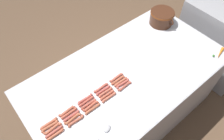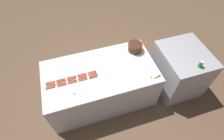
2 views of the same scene
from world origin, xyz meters
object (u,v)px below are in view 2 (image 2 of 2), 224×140
hot_dog_13 (83,77)px  hot_dog_4 (92,72)px  carrot (156,77)px  hot_dog_19 (93,76)px  hot_dog_7 (71,78)px  hot_dog_17 (72,81)px  hot_dog_6 (61,81)px  hot_dog_8 (82,76)px  hot_dog_0 (50,82)px  hot_dog_1 (61,79)px  hot_dog_16 (61,84)px  hot_dog_18 (83,78)px  hot_dog_15 (51,86)px  hot_dog_20 (50,88)px  hot_dog_9 (92,73)px  hot_dog_3 (82,74)px  serving_spoon (73,96)px  hot_dog_24 (93,77)px  hot_dog_14 (93,74)px  back_cabinet (179,70)px  hot_dog_2 (71,77)px  bean_pot (135,47)px  hot_dog_12 (72,80)px  hot_dog_23 (83,80)px  hot_dog_11 (61,82)px  hot_dog_22 (72,82)px  hot_dog_5 (50,83)px  hot_dog_21 (62,85)px  hot_dog_10 (51,85)px

hot_dog_13 → hot_dog_4: bearing=108.7°
carrot → hot_dog_19: bearing=-109.4°
hot_dog_7 → hot_dog_17: bearing=2.0°
hot_dog_6 → hot_dog_8: same height
hot_dog_0 → hot_dog_6: 0.18m
hot_dog_1 → hot_dog_4: size_ratio=1.00×
hot_dog_16 → hot_dog_18: size_ratio=1.00×
hot_dog_7 → hot_dog_15: size_ratio=1.00×
hot_dog_8 → hot_dog_20: bearing=-81.0°
hot_dog_7 → hot_dog_18: (0.06, 0.18, 0.00)m
hot_dog_1 → hot_dog_7: 0.18m
hot_dog_17 → hot_dog_9: bearing=99.2°
hot_dog_4 → hot_dog_6: bearing=-87.0°
hot_dog_13 → hot_dog_18: 0.03m
hot_dog_3 → hot_dog_8: size_ratio=1.00×
hot_dog_9 → hot_dog_7: bearing=-90.5°
hot_dog_9 → serving_spoon: 0.52m
hot_dog_3 → hot_dog_7: 0.18m
hot_dog_19 → hot_dog_24: same height
hot_dog_7 → hot_dog_14: (0.03, 0.36, 0.00)m
back_cabinet → hot_dog_4: bearing=-96.5°
hot_dog_1 → hot_dog_4: same height
hot_dog_2 → bean_pot: 1.31m
hot_dog_19 → carrot: (0.36, 1.01, 0.00)m
hot_dog_4 → hot_dog_12: same height
back_cabinet → hot_dog_0: (-0.19, -2.45, 0.38)m
hot_dog_23 → carrot: (0.32, 1.20, 0.00)m
hot_dog_11 → hot_dog_16: bearing=-13.3°
hot_dog_0 → hot_dog_12: 0.36m
hot_dog_19 → hot_dog_20: size_ratio=1.00×
hot_dog_2 → hot_dog_22: (0.12, -0.01, 0.00)m
hot_dog_16 → hot_dog_20: (0.03, -0.18, 0.00)m
hot_dog_3 → serving_spoon: bearing=-30.1°
hot_dog_5 → hot_dog_17: 0.36m
hot_dog_20 → bean_pot: size_ratio=0.46×
hot_dog_22 → hot_dog_17: bearing=174.7°
hot_dog_16 → hot_dog_21: size_ratio=1.00×
hot_dog_10 → bean_pot: bean_pot is taller
back_cabinet → hot_dog_21: size_ratio=6.39×
back_cabinet → hot_dog_13: size_ratio=6.38×
back_cabinet → hot_dog_20: bearing=-91.9°
hot_dog_0 → hot_dog_15: size_ratio=1.00×
hot_dog_19 → hot_dog_20: 0.72m
serving_spoon → hot_dog_1: bearing=-158.5°
hot_dog_15 → carrot: bearing=78.4°
hot_dog_3 → bean_pot: (-0.28, 1.10, 0.08)m
hot_dog_9 → hot_dog_8: bearing=-90.0°
hot_dog_1 → hot_dog_4: 0.54m
hot_dog_8 → serving_spoon: 0.40m
back_cabinet → hot_dog_0: bearing=-94.5°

